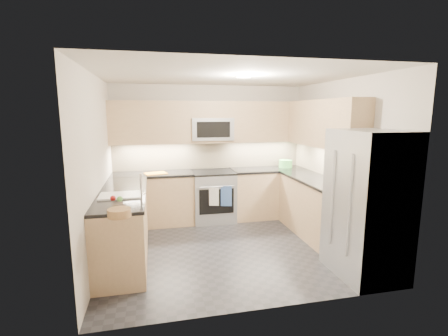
# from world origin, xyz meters

# --- Properties ---
(floor) EXTENTS (3.60, 3.20, 0.00)m
(floor) POSITION_xyz_m (0.00, 0.00, 0.00)
(floor) COLOR #25252B
(floor) RESTS_ON ground
(ceiling) EXTENTS (3.60, 3.20, 0.02)m
(ceiling) POSITION_xyz_m (0.00, 0.00, 2.50)
(ceiling) COLOR beige
(ceiling) RESTS_ON wall_back
(wall_back) EXTENTS (3.60, 0.02, 2.50)m
(wall_back) POSITION_xyz_m (0.00, 1.60, 1.25)
(wall_back) COLOR #BCB2A4
(wall_back) RESTS_ON floor
(wall_front) EXTENTS (3.60, 0.02, 2.50)m
(wall_front) POSITION_xyz_m (0.00, -1.60, 1.25)
(wall_front) COLOR #BCB2A4
(wall_front) RESTS_ON floor
(wall_left) EXTENTS (0.02, 3.20, 2.50)m
(wall_left) POSITION_xyz_m (-1.80, 0.00, 1.25)
(wall_left) COLOR #BCB2A4
(wall_left) RESTS_ON floor
(wall_right) EXTENTS (0.02, 3.20, 2.50)m
(wall_right) POSITION_xyz_m (1.80, 0.00, 1.25)
(wall_right) COLOR #BCB2A4
(wall_right) RESTS_ON floor
(base_cab_back_left) EXTENTS (1.42, 0.60, 0.90)m
(base_cab_back_left) POSITION_xyz_m (-1.09, 1.30, 0.45)
(base_cab_back_left) COLOR tan
(base_cab_back_left) RESTS_ON floor
(base_cab_back_right) EXTENTS (1.42, 0.60, 0.90)m
(base_cab_back_right) POSITION_xyz_m (1.09, 1.30, 0.45)
(base_cab_back_right) COLOR tan
(base_cab_back_right) RESTS_ON floor
(base_cab_right) EXTENTS (0.60, 1.70, 0.90)m
(base_cab_right) POSITION_xyz_m (1.50, 0.15, 0.45)
(base_cab_right) COLOR tan
(base_cab_right) RESTS_ON floor
(base_cab_peninsula) EXTENTS (0.60, 2.00, 0.90)m
(base_cab_peninsula) POSITION_xyz_m (-1.50, 0.00, 0.45)
(base_cab_peninsula) COLOR tan
(base_cab_peninsula) RESTS_ON floor
(countertop_back_left) EXTENTS (1.42, 0.63, 0.04)m
(countertop_back_left) POSITION_xyz_m (-1.09, 1.30, 0.92)
(countertop_back_left) COLOR black
(countertop_back_left) RESTS_ON base_cab_back_left
(countertop_back_right) EXTENTS (1.42, 0.63, 0.04)m
(countertop_back_right) POSITION_xyz_m (1.09, 1.30, 0.92)
(countertop_back_right) COLOR black
(countertop_back_right) RESTS_ON base_cab_back_right
(countertop_right) EXTENTS (0.63, 1.70, 0.04)m
(countertop_right) POSITION_xyz_m (1.50, 0.15, 0.92)
(countertop_right) COLOR black
(countertop_right) RESTS_ON base_cab_right
(countertop_peninsula) EXTENTS (0.63, 2.00, 0.04)m
(countertop_peninsula) POSITION_xyz_m (-1.50, 0.00, 0.92)
(countertop_peninsula) COLOR black
(countertop_peninsula) RESTS_ON base_cab_peninsula
(upper_cab_back) EXTENTS (3.60, 0.35, 0.75)m
(upper_cab_back) POSITION_xyz_m (0.00, 1.43, 1.83)
(upper_cab_back) COLOR tan
(upper_cab_back) RESTS_ON wall_back
(upper_cab_right) EXTENTS (0.35, 1.95, 0.75)m
(upper_cab_right) POSITION_xyz_m (1.62, 0.28, 1.83)
(upper_cab_right) COLOR tan
(upper_cab_right) RESTS_ON wall_right
(backsplash_back) EXTENTS (3.60, 0.01, 0.51)m
(backsplash_back) POSITION_xyz_m (0.00, 1.60, 1.20)
(backsplash_back) COLOR #C1AF8C
(backsplash_back) RESTS_ON wall_back
(backsplash_right) EXTENTS (0.01, 2.30, 0.51)m
(backsplash_right) POSITION_xyz_m (1.80, 0.45, 1.20)
(backsplash_right) COLOR #C1AF8C
(backsplash_right) RESTS_ON wall_right
(gas_range) EXTENTS (0.76, 0.65, 0.91)m
(gas_range) POSITION_xyz_m (0.00, 1.28, 0.46)
(gas_range) COLOR #999CA1
(gas_range) RESTS_ON floor
(range_cooktop) EXTENTS (0.76, 0.65, 0.03)m
(range_cooktop) POSITION_xyz_m (0.00, 1.28, 0.92)
(range_cooktop) COLOR black
(range_cooktop) RESTS_ON gas_range
(oven_door_glass) EXTENTS (0.62, 0.02, 0.45)m
(oven_door_glass) POSITION_xyz_m (0.00, 0.95, 0.45)
(oven_door_glass) COLOR black
(oven_door_glass) RESTS_ON gas_range
(oven_handle) EXTENTS (0.60, 0.02, 0.02)m
(oven_handle) POSITION_xyz_m (0.00, 0.93, 0.72)
(oven_handle) COLOR #B2B5BA
(oven_handle) RESTS_ON gas_range
(microwave) EXTENTS (0.76, 0.40, 0.40)m
(microwave) POSITION_xyz_m (0.00, 1.40, 1.70)
(microwave) COLOR #95979C
(microwave) RESTS_ON upper_cab_back
(microwave_door) EXTENTS (0.60, 0.01, 0.28)m
(microwave_door) POSITION_xyz_m (0.00, 1.20, 1.70)
(microwave_door) COLOR black
(microwave_door) RESTS_ON microwave
(refrigerator) EXTENTS (0.70, 0.90, 1.80)m
(refrigerator) POSITION_xyz_m (1.45, -1.15, 0.90)
(refrigerator) COLOR #A0A4A8
(refrigerator) RESTS_ON floor
(fridge_handle_left) EXTENTS (0.02, 0.02, 1.20)m
(fridge_handle_left) POSITION_xyz_m (1.08, -1.33, 0.95)
(fridge_handle_left) COLOR #B2B5BA
(fridge_handle_left) RESTS_ON refrigerator
(fridge_handle_right) EXTENTS (0.02, 0.02, 1.20)m
(fridge_handle_right) POSITION_xyz_m (1.08, -0.97, 0.95)
(fridge_handle_right) COLOR #B2B5BA
(fridge_handle_right) RESTS_ON refrigerator
(sink_basin) EXTENTS (0.52, 0.38, 0.16)m
(sink_basin) POSITION_xyz_m (-1.50, -0.25, 0.88)
(sink_basin) COLOR white
(sink_basin) RESTS_ON base_cab_peninsula
(faucet) EXTENTS (0.03, 0.03, 0.28)m
(faucet) POSITION_xyz_m (-1.24, -0.25, 1.08)
(faucet) COLOR silver
(faucet) RESTS_ON countertop_peninsula
(utensil_bowl) EXTENTS (0.26, 0.26, 0.15)m
(utensil_bowl) POSITION_xyz_m (1.45, 1.35, 1.01)
(utensil_bowl) COLOR #56C654
(utensil_bowl) RESTS_ON countertop_back_right
(cutting_board) EXTENTS (0.42, 0.35, 0.01)m
(cutting_board) POSITION_xyz_m (-1.03, 1.23, 0.95)
(cutting_board) COLOR orange
(cutting_board) RESTS_ON countertop_back_left
(fruit_basket) EXTENTS (0.26, 0.26, 0.09)m
(fruit_basket) POSITION_xyz_m (-1.43, -1.12, 0.98)
(fruit_basket) COLOR #9A7347
(fruit_basket) RESTS_ON countertop_peninsula
(fruit_apple) EXTENTS (0.06, 0.06, 0.06)m
(fruit_apple) POSITION_xyz_m (-1.53, -0.78, 1.05)
(fruit_apple) COLOR #A61313
(fruit_apple) RESTS_ON fruit_basket
(fruit_pear) EXTENTS (0.07, 0.07, 0.07)m
(fruit_pear) POSITION_xyz_m (-1.45, -0.84, 1.05)
(fruit_pear) COLOR #5DA948
(fruit_pear) RESTS_ON fruit_basket
(dish_towel_check) EXTENTS (0.17, 0.06, 0.32)m
(dish_towel_check) POSITION_xyz_m (-0.06, 0.91, 0.55)
(dish_towel_check) COLOR white
(dish_towel_check) RESTS_ON oven_handle
(dish_towel_blue) EXTENTS (0.19, 0.07, 0.36)m
(dish_towel_blue) POSITION_xyz_m (0.16, 0.91, 0.55)
(dish_towel_blue) COLOR #355493
(dish_towel_blue) RESTS_ON oven_handle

